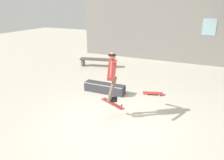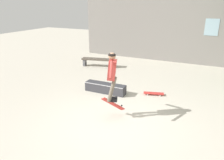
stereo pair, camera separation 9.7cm
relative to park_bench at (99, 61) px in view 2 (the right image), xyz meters
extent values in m
plane|color=beige|center=(3.29, -5.12, -0.34)|extent=(40.00, 40.00, 0.00)
cube|color=gray|center=(3.29, 3.02, 1.62)|extent=(11.32, 0.40, 3.93)
cube|color=#99B7C6|center=(5.41, 2.81, 1.80)|extent=(0.70, 0.02, 0.90)
cube|color=brown|center=(0.00, 0.00, 0.07)|extent=(2.00, 0.82, 0.08)
cube|color=slate|center=(-0.84, -0.19, -0.15)|extent=(0.19, 0.35, 0.38)
cube|color=slate|center=(0.84, 0.19, -0.15)|extent=(0.19, 0.35, 0.38)
cube|color=#38383D|center=(2.03, -3.18, -0.15)|extent=(1.67, 0.40, 0.37)
cube|color=#B7B7BC|center=(2.03, -3.37, 0.02)|extent=(1.66, 0.05, 0.02)
cube|color=#B23833|center=(3.15, -4.90, 1.22)|extent=(0.38, 0.42, 0.58)
sphere|color=#A37556|center=(3.15, -4.90, 1.62)|extent=(0.27, 0.27, 0.21)
ellipsoid|color=black|center=(3.15, -4.90, 1.66)|extent=(0.29, 0.29, 0.12)
cylinder|color=#6B6051|center=(3.12, -4.83, 0.63)|extent=(0.32, 0.16, 0.75)
cube|color=black|center=(3.15, -4.81, 0.29)|extent=(0.28, 0.19, 0.07)
cylinder|color=#6B6051|center=(3.18, -4.98, 0.63)|extent=(0.29, 0.26, 0.75)
cube|color=black|center=(3.21, -4.97, 0.29)|extent=(0.28, 0.19, 0.07)
cylinder|color=#B23833|center=(3.02, -4.56, 1.34)|extent=(0.23, 0.43, 0.42)
cylinder|color=#B23833|center=(3.29, -5.25, 1.34)|extent=(0.23, 0.43, 0.42)
cube|color=red|center=(3.15, -4.81, 0.09)|extent=(0.64, 0.52, 0.59)
cylinder|color=black|center=(3.38, -4.67, 0.02)|extent=(0.05, 0.08, 0.07)
cylinder|color=black|center=(3.21, -4.60, -0.09)|extent=(0.05, 0.08, 0.07)
cylinder|color=black|center=(3.08, -4.94, 0.31)|extent=(0.05, 0.08, 0.07)
cylinder|color=black|center=(2.91, -4.88, 0.21)|extent=(0.05, 0.08, 0.07)
cube|color=red|center=(3.85, -2.60, -0.27)|extent=(0.81, 0.42, 0.02)
cylinder|color=silver|center=(4.05, -2.42, -0.31)|extent=(0.06, 0.03, 0.05)
cylinder|color=silver|center=(4.11, -2.64, -0.31)|extent=(0.06, 0.03, 0.05)
cylinder|color=silver|center=(3.58, -2.55, -0.31)|extent=(0.06, 0.03, 0.05)
cylinder|color=silver|center=(3.64, -2.77, -0.31)|extent=(0.06, 0.03, 0.05)
camera|label=1|loc=(5.69, -10.39, 3.06)|focal=35.00mm
camera|label=2|loc=(5.77, -10.35, 3.06)|focal=35.00mm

